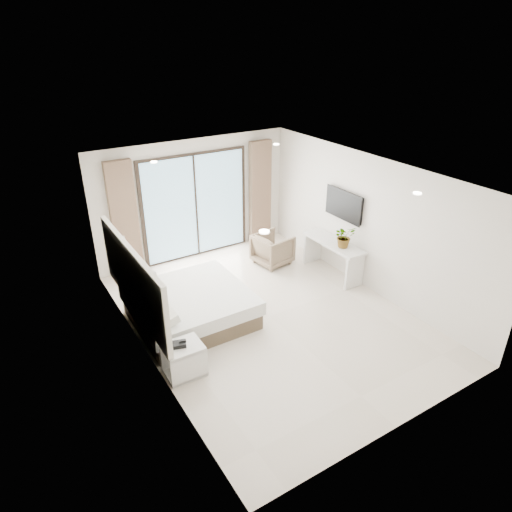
# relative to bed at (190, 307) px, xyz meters

# --- Properties ---
(ground) EXTENTS (6.20, 6.20, 0.00)m
(ground) POSITION_rel_bed_xyz_m (1.30, -0.65, -0.30)
(ground) COLOR beige
(ground) RESTS_ON ground
(room_shell) EXTENTS (4.62, 6.22, 2.72)m
(room_shell) POSITION_rel_bed_xyz_m (1.11, 0.18, 1.29)
(room_shell) COLOR silver
(room_shell) RESTS_ON ground
(bed) EXTENTS (2.01, 1.91, 0.70)m
(bed) POSITION_rel_bed_xyz_m (0.00, 0.00, 0.00)
(bed) COLOR brown
(bed) RESTS_ON ground
(nightstand) EXTENTS (0.59, 0.49, 0.53)m
(nightstand) POSITION_rel_bed_xyz_m (-0.67, -1.27, -0.03)
(nightstand) COLOR silver
(nightstand) RESTS_ON ground
(phone) EXTENTS (0.23, 0.20, 0.07)m
(phone) POSITION_rel_bed_xyz_m (-0.72, -1.25, 0.27)
(phone) COLOR black
(phone) RESTS_ON nightstand
(console_desk) EXTENTS (0.48, 1.53, 0.77)m
(console_desk) POSITION_rel_bed_xyz_m (3.34, 0.02, 0.26)
(console_desk) COLOR silver
(console_desk) RESTS_ON ground
(plant) EXTENTS (0.52, 0.56, 0.36)m
(plant) POSITION_rel_bed_xyz_m (3.34, -0.28, 0.66)
(plant) COLOR #33662D
(plant) RESTS_ON console_desk
(armchair) EXTENTS (0.79, 0.83, 0.76)m
(armchair) POSITION_rel_bed_xyz_m (2.54, 1.12, 0.09)
(armchair) COLOR #856A57
(armchair) RESTS_ON ground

